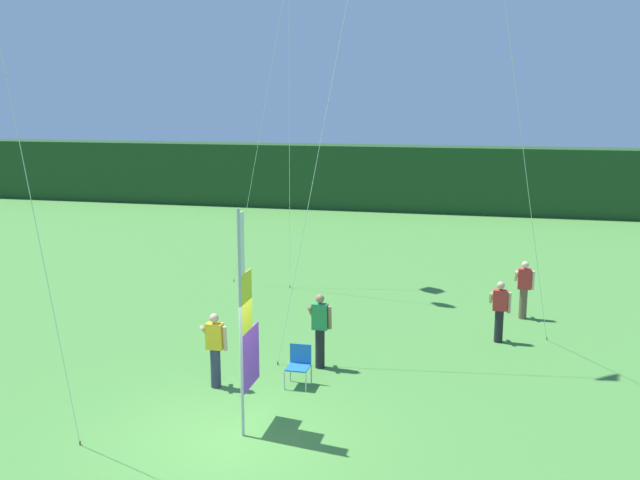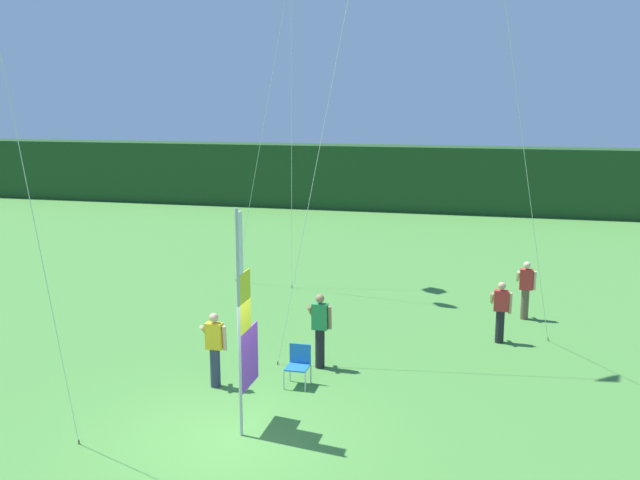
% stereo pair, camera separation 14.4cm
% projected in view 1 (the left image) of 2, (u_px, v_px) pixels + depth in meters
% --- Properties ---
extents(ground_plane, '(120.00, 120.00, 0.00)m').
position_uv_depth(ground_plane, '(238.00, 436.00, 13.13)').
color(ground_plane, '#478438').
extents(distant_treeline, '(80.00, 2.40, 3.62)m').
position_uv_depth(distant_treeline, '(407.00, 178.00, 39.86)').
color(distant_treeline, '#1E421E').
rests_on(distant_treeline, ground).
extents(banner_flag, '(0.06, 1.03, 4.30)m').
position_uv_depth(banner_flag, '(246.00, 325.00, 13.04)').
color(banner_flag, '#B7B7BC').
rests_on(banner_flag, ground).
extents(person_near_banner, '(0.55, 0.48, 1.77)m').
position_uv_depth(person_near_banner, '(320.00, 329.00, 16.33)').
color(person_near_banner, black).
rests_on(person_near_banner, ground).
extents(person_mid_field, '(0.55, 0.48, 1.67)m').
position_uv_depth(person_mid_field, '(215.00, 348.00, 15.23)').
color(person_mid_field, '#2D334C').
rests_on(person_mid_field, ground).
extents(person_far_left, '(0.55, 0.48, 1.61)m').
position_uv_depth(person_far_left, '(500.00, 310.00, 18.09)').
color(person_far_left, black).
rests_on(person_far_left, ground).
extents(person_far_right, '(0.55, 0.48, 1.68)m').
position_uv_depth(person_far_right, '(524.00, 288.00, 20.05)').
color(person_far_right, brown).
rests_on(person_far_right, ground).
extents(folding_chair, '(0.51, 0.51, 0.89)m').
position_uv_depth(folding_chair, '(299.00, 362.00, 15.42)').
color(folding_chair, '#BCBCC1').
rests_on(folding_chair, ground).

